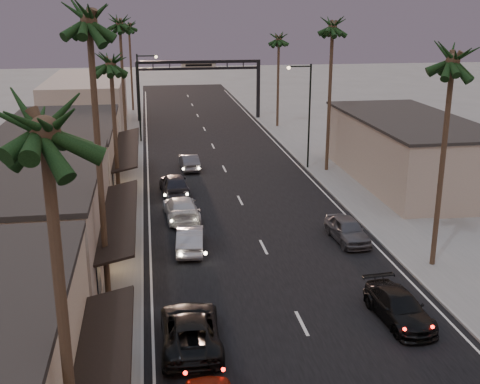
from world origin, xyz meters
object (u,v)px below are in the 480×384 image
object	(u,v)px
palm_lb	(88,11)
palm_rc	(279,35)
streetlight_left	(141,91)
palm_ra	(454,51)
arch	(199,75)
oncoming_pickup	(191,330)
streetlight_right	(306,108)
palm_lc	(110,57)
oncoming_silver	(190,239)
palm_la	(42,111)
palm_far	(129,23)
palm_rb	(333,21)
palm_ld	(119,19)
curbside_black	(399,307)

from	to	relation	value
palm_lb	palm_rc	size ratio (longest dim) A/B	1.25
palm_lb	palm_rc	xyz separation A→B (m)	(17.20, 42.00, -2.92)
streetlight_left	palm_ra	distance (m)	37.87
arch	streetlight_left	xyz separation A→B (m)	(-6.92, -12.00, -0.20)
palm_rc	oncoming_pickup	bearing A→B (deg)	-106.50
streetlight_right	palm_lc	size ratio (longest dim) A/B	0.74
oncoming_pickup	palm_ra	bearing A→B (deg)	-154.73
oncoming_pickup	arch	bearing A→B (deg)	-94.18
palm_ra	oncoming_silver	bearing A→B (deg)	161.90
streetlight_left	oncoming_silver	bearing A→B (deg)	-84.95
arch	palm_la	world-z (taller)	palm_la
palm_lc	palm_far	xyz separation A→B (m)	(0.30, 42.00, 0.97)
streetlight_right	palm_rb	world-z (taller)	palm_rb
streetlight_left	oncoming_silver	xyz separation A→B (m)	(2.63, -29.79, -4.63)
arch	streetlight_left	bearing A→B (deg)	-119.97
palm_la	palm_rb	world-z (taller)	palm_rb
oncoming_pickup	palm_far	bearing A→B (deg)	-85.54
palm_ld	palm_rb	distance (m)	20.42
oncoming_silver	palm_ra	bearing A→B (deg)	167.45
palm_rb	palm_la	bearing A→B (deg)	-116.17
palm_rb	oncoming_silver	distance (m)	23.51
streetlight_right	palm_rb	xyz separation A→B (m)	(1.68, -1.00, 7.09)
oncoming_silver	curbside_black	size ratio (longest dim) A/B	0.92
palm_lc	palm_la	bearing A→B (deg)	-90.00
streetlight_left	palm_ra	world-z (taller)	palm_ra
palm_rb	curbside_black	world-z (taller)	palm_rb
streetlight_right	oncoming_silver	distance (m)	20.71
palm_lb	palm_rc	distance (m)	45.48
curbside_black	palm_lb	bearing A→B (deg)	160.77
palm_rc	arch	bearing A→B (deg)	145.11
streetlight_right	palm_far	xyz separation A→B (m)	(-15.22, 33.00, 6.11)
palm_ld	palm_rb	bearing A→B (deg)	-32.60
palm_ld	palm_ra	xyz separation A→B (m)	(17.20, -31.00, -0.97)
arch	palm_rb	size ratio (longest dim) A/B	1.07
palm_la	palm_rc	size ratio (longest dim) A/B	1.08
arch	palm_la	xyz separation A→B (m)	(-8.60, -61.00, 5.91)
curbside_black	palm_ra	bearing A→B (deg)	47.34
palm_lc	oncoming_silver	world-z (taller)	palm_lc
palm_la	curbside_black	xyz separation A→B (m)	(12.96, 9.60, -10.77)
streetlight_right	oncoming_pickup	world-z (taller)	streetlight_right
palm_lc	palm_lb	bearing A→B (deg)	-90.00
palm_lc	palm_far	world-z (taller)	palm_far
palm_rc	palm_far	xyz separation A→B (m)	(-16.90, 14.00, 0.97)
streetlight_right	palm_far	bearing A→B (deg)	114.76
palm_far	oncoming_pickup	bearing A→B (deg)	-86.89
palm_ld	streetlight_right	bearing A→B (deg)	-32.79
palm_lb	palm_rb	bearing A→B (deg)	51.98
palm_lc	palm_rc	xyz separation A→B (m)	(17.20, 28.00, 0.00)
arch	palm_la	size ratio (longest dim) A/B	1.15
arch	palm_la	distance (m)	61.88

